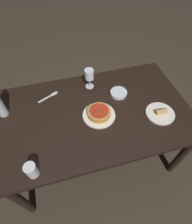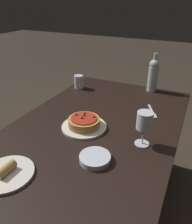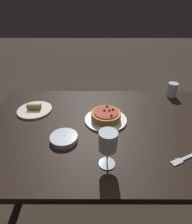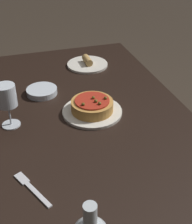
{
  "view_description": "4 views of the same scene",
  "coord_description": "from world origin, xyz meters",
  "px_view_note": "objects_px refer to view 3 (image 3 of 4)",
  "views": [
    {
      "loc": [
        -0.21,
        -0.81,
        1.76
      ],
      "look_at": [
        -0.01,
        -0.06,
        0.78
      ],
      "focal_mm": 28.0,
      "sensor_mm": 36.0,
      "label": 1
    },
    {
      "loc": [
        0.91,
        0.46,
        1.35
      ],
      "look_at": [
        -0.01,
        0.01,
        0.8
      ],
      "focal_mm": 35.0,
      "sensor_mm": 36.0,
      "label": 2
    },
    {
      "loc": [
        0.08,
        0.8,
        1.31
      ],
      "look_at": [
        0.08,
        0.0,
        0.8
      ],
      "focal_mm": 28.0,
      "sensor_mm": 36.0,
      "label": 3
    },
    {
      "loc": [
        -1.02,
        0.26,
        1.42
      ],
      "look_at": [
        -0.02,
        -0.05,
        0.73
      ],
      "focal_mm": 50.0,
      "sensor_mm": 36.0,
      "label": 4
    }
  ],
  "objects_px": {
    "wine_glass": "(108,142)",
    "side_plate": "(35,109)",
    "dinner_plate": "(106,120)",
    "side_bowl": "(64,138)",
    "water_cup": "(172,90)",
    "fork": "(185,158)",
    "dining_table": "(109,136)",
    "pizza": "(106,115)"
  },
  "relations": [
    {
      "from": "water_cup",
      "to": "pizza",
      "type": "bearing_deg",
      "value": 32.53
    },
    {
      "from": "dining_table",
      "to": "wine_glass",
      "type": "distance_m",
      "value": 0.35
    },
    {
      "from": "dinner_plate",
      "to": "wine_glass",
      "type": "distance_m",
      "value": 0.35
    },
    {
      "from": "side_bowl",
      "to": "wine_glass",
      "type": "bearing_deg",
      "value": 143.83
    },
    {
      "from": "dining_table",
      "to": "pizza",
      "type": "bearing_deg",
      "value": -66.21
    },
    {
      "from": "dining_table",
      "to": "dinner_plate",
      "type": "bearing_deg",
      "value": -66.0
    },
    {
      "from": "dining_table",
      "to": "pizza",
      "type": "height_order",
      "value": "pizza"
    },
    {
      "from": "dining_table",
      "to": "side_plate",
      "type": "relative_size",
      "value": 6.8
    },
    {
      "from": "dinner_plate",
      "to": "side_bowl",
      "type": "bearing_deg",
      "value": 38.4
    },
    {
      "from": "pizza",
      "to": "wine_glass",
      "type": "height_order",
      "value": "wine_glass"
    },
    {
      "from": "dinner_plate",
      "to": "water_cup",
      "type": "xyz_separation_m",
      "value": [
        -0.5,
        -0.32,
        0.05
      ]
    },
    {
      "from": "dinner_plate",
      "to": "side_plate",
      "type": "xyz_separation_m",
      "value": [
        0.45,
        -0.11,
        0.0
      ]
    },
    {
      "from": "dinner_plate",
      "to": "water_cup",
      "type": "bearing_deg",
      "value": -147.47
    },
    {
      "from": "pizza",
      "to": "fork",
      "type": "xyz_separation_m",
      "value": [
        -0.34,
        0.3,
        -0.03
      ]
    },
    {
      "from": "water_cup",
      "to": "side_bowl",
      "type": "height_order",
      "value": "water_cup"
    },
    {
      "from": "fork",
      "to": "side_plate",
      "type": "bearing_deg",
      "value": -52.67
    },
    {
      "from": "fork",
      "to": "side_plate",
      "type": "relative_size",
      "value": 0.78
    },
    {
      "from": "side_bowl",
      "to": "side_plate",
      "type": "distance_m",
      "value": 0.37
    },
    {
      "from": "dining_table",
      "to": "side_bowl",
      "type": "relative_size",
      "value": 10.6
    },
    {
      "from": "side_bowl",
      "to": "dinner_plate",
      "type": "bearing_deg",
      "value": -141.6
    },
    {
      "from": "side_bowl",
      "to": "fork",
      "type": "bearing_deg",
      "value": 167.65
    },
    {
      "from": "dinner_plate",
      "to": "fork",
      "type": "distance_m",
      "value": 0.45
    },
    {
      "from": "dining_table",
      "to": "wine_glass",
      "type": "relative_size",
      "value": 8.38
    },
    {
      "from": "dinner_plate",
      "to": "wine_glass",
      "type": "relative_size",
      "value": 1.4
    },
    {
      "from": "dinner_plate",
      "to": "side_plate",
      "type": "bearing_deg",
      "value": -13.41
    },
    {
      "from": "water_cup",
      "to": "fork",
      "type": "distance_m",
      "value": 0.64
    },
    {
      "from": "fork",
      "to": "water_cup",
      "type": "bearing_deg",
      "value": -129.81
    },
    {
      "from": "dining_table",
      "to": "dinner_plate",
      "type": "distance_m",
      "value": 0.1
    },
    {
      "from": "fork",
      "to": "side_bowl",
      "type": "bearing_deg",
      "value": -38.03
    },
    {
      "from": "water_cup",
      "to": "dining_table",
      "type": "bearing_deg",
      "value": 37.19
    },
    {
      "from": "wine_glass",
      "to": "side_plate",
      "type": "xyz_separation_m",
      "value": [
        0.44,
        -0.44,
        -0.12
      ]
    },
    {
      "from": "side_plate",
      "to": "wine_glass",
      "type": "bearing_deg",
      "value": 135.51
    },
    {
      "from": "pizza",
      "to": "water_cup",
      "type": "height_order",
      "value": "water_cup"
    },
    {
      "from": "side_plate",
      "to": "fork",
      "type": "bearing_deg",
      "value": 153.01
    },
    {
      "from": "pizza",
      "to": "fork",
      "type": "height_order",
      "value": "pizza"
    },
    {
      "from": "dining_table",
      "to": "wine_glass",
      "type": "bearing_deg",
      "value": 84.03
    },
    {
      "from": "wine_glass",
      "to": "side_bowl",
      "type": "bearing_deg",
      "value": -36.17
    },
    {
      "from": "wine_glass",
      "to": "side_plate",
      "type": "bearing_deg",
      "value": -44.49
    },
    {
      "from": "pizza",
      "to": "dining_table",
      "type": "bearing_deg",
      "value": 113.79
    },
    {
      "from": "pizza",
      "to": "side_bowl",
      "type": "height_order",
      "value": "pizza"
    },
    {
      "from": "dining_table",
      "to": "side_plate",
      "type": "height_order",
      "value": "side_plate"
    },
    {
      "from": "wine_glass",
      "to": "fork",
      "type": "relative_size",
      "value": 1.04
    }
  ]
}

